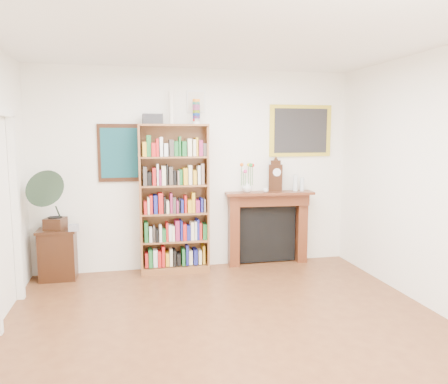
{
  "coord_description": "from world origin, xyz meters",
  "views": [
    {
      "loc": [
        -0.94,
        -3.6,
        1.91
      ],
      "look_at": [
        0.2,
        1.6,
        1.19
      ],
      "focal_mm": 35.0,
      "sensor_mm": 36.0,
      "label": 1
    }
  ],
  "objects_px": {
    "side_cabinet": "(58,254)",
    "mantel_clock": "(276,176)",
    "teacup": "(266,190)",
    "cd_stack": "(74,228)",
    "bottle_left": "(295,183)",
    "flower_vase": "(247,187)",
    "gramophone": "(52,197)",
    "fireplace": "(268,221)",
    "bookshelf": "(174,190)",
    "bottle_right": "(302,184)"
  },
  "relations": [
    {
      "from": "teacup",
      "to": "fireplace",
      "type": "bearing_deg",
      "value": 55.23
    },
    {
      "from": "side_cabinet",
      "to": "bottle_left",
      "type": "xyz_separation_m",
      "value": [
        3.31,
        0.05,
        0.86
      ]
    },
    {
      "from": "teacup",
      "to": "bottle_right",
      "type": "relative_size",
      "value": 0.4
    },
    {
      "from": "side_cabinet",
      "to": "teacup",
      "type": "relative_size",
      "value": 8.43
    },
    {
      "from": "cd_stack",
      "to": "teacup",
      "type": "xyz_separation_m",
      "value": [
        2.61,
        0.13,
        0.4
      ]
    },
    {
      "from": "side_cabinet",
      "to": "bottle_left",
      "type": "height_order",
      "value": "bottle_left"
    },
    {
      "from": "bookshelf",
      "to": "flower_vase",
      "type": "bearing_deg",
      "value": 5.95
    },
    {
      "from": "fireplace",
      "to": "teacup",
      "type": "relative_size",
      "value": 16.24
    },
    {
      "from": "side_cabinet",
      "to": "bookshelf",
      "type": "bearing_deg",
      "value": 1.4
    },
    {
      "from": "flower_vase",
      "to": "fireplace",
      "type": "bearing_deg",
      "value": 7.1
    },
    {
      "from": "bottle_right",
      "to": "bookshelf",
      "type": "bearing_deg",
      "value": -178.96
    },
    {
      "from": "bookshelf",
      "to": "fireplace",
      "type": "bearing_deg",
      "value": 6.99
    },
    {
      "from": "bookshelf",
      "to": "mantel_clock",
      "type": "relative_size",
      "value": 5.21
    },
    {
      "from": "bookshelf",
      "to": "cd_stack",
      "type": "relative_size",
      "value": 19.53
    },
    {
      "from": "gramophone",
      "to": "mantel_clock",
      "type": "height_order",
      "value": "mantel_clock"
    },
    {
      "from": "flower_vase",
      "to": "side_cabinet",
      "type": "bearing_deg",
      "value": -178.62
    },
    {
      "from": "mantel_clock",
      "to": "flower_vase",
      "type": "distance_m",
      "value": 0.46
    },
    {
      "from": "mantel_clock",
      "to": "teacup",
      "type": "xyz_separation_m",
      "value": [
        -0.18,
        -0.09,
        -0.19
      ]
    },
    {
      "from": "fireplace",
      "to": "cd_stack",
      "type": "bearing_deg",
      "value": -170.89
    },
    {
      "from": "bookshelf",
      "to": "bottle_left",
      "type": "relative_size",
      "value": 9.77
    },
    {
      "from": "side_cabinet",
      "to": "flower_vase",
      "type": "bearing_deg",
      "value": 2.37
    },
    {
      "from": "bookshelf",
      "to": "gramophone",
      "type": "bearing_deg",
      "value": -172.79
    },
    {
      "from": "cd_stack",
      "to": "flower_vase",
      "type": "distance_m",
      "value": 2.4
    },
    {
      "from": "bottle_left",
      "to": "bottle_right",
      "type": "relative_size",
      "value": 1.2
    },
    {
      "from": "side_cabinet",
      "to": "gramophone",
      "type": "relative_size",
      "value": 0.85
    },
    {
      "from": "fireplace",
      "to": "cd_stack",
      "type": "distance_m",
      "value": 2.7
    },
    {
      "from": "fireplace",
      "to": "flower_vase",
      "type": "bearing_deg",
      "value": -168.81
    },
    {
      "from": "gramophone",
      "to": "flower_vase",
      "type": "relative_size",
      "value": 5.03
    },
    {
      "from": "flower_vase",
      "to": "bottle_left",
      "type": "xyz_separation_m",
      "value": [
        0.73,
        -0.01,
        0.04
      ]
    },
    {
      "from": "side_cabinet",
      "to": "mantel_clock",
      "type": "height_order",
      "value": "mantel_clock"
    },
    {
      "from": "cd_stack",
      "to": "bottle_right",
      "type": "height_order",
      "value": "bottle_right"
    },
    {
      "from": "fireplace",
      "to": "teacup",
      "type": "distance_m",
      "value": 0.5
    },
    {
      "from": "teacup",
      "to": "flower_vase",
      "type": "bearing_deg",
      "value": 165.35
    },
    {
      "from": "bottle_left",
      "to": "mantel_clock",
      "type": "bearing_deg",
      "value": 173.12
    },
    {
      "from": "gramophone",
      "to": "cd_stack",
      "type": "xyz_separation_m",
      "value": [
        0.25,
        -0.03,
        -0.4
      ]
    },
    {
      "from": "gramophone",
      "to": "mantel_clock",
      "type": "bearing_deg",
      "value": 18.58
    },
    {
      "from": "mantel_clock",
      "to": "flower_vase",
      "type": "bearing_deg",
      "value": -154.11
    },
    {
      "from": "fireplace",
      "to": "mantel_clock",
      "type": "height_order",
      "value": "mantel_clock"
    },
    {
      "from": "flower_vase",
      "to": "gramophone",
      "type": "bearing_deg",
      "value": -176.44
    },
    {
      "from": "gramophone",
      "to": "cd_stack",
      "type": "relative_size",
      "value": 6.57
    },
    {
      "from": "bookshelf",
      "to": "teacup",
      "type": "height_order",
      "value": "bookshelf"
    },
    {
      "from": "mantel_clock",
      "to": "bottle_left",
      "type": "xyz_separation_m",
      "value": [
        0.29,
        -0.04,
        -0.1
      ]
    },
    {
      "from": "flower_vase",
      "to": "bottle_right",
      "type": "bearing_deg",
      "value": -1.17
    },
    {
      "from": "bottle_right",
      "to": "bottle_left",
      "type": "bearing_deg",
      "value": 177.28
    },
    {
      "from": "side_cabinet",
      "to": "mantel_clock",
      "type": "xyz_separation_m",
      "value": [
        3.02,
        0.09,
        0.96
      ]
    },
    {
      "from": "side_cabinet",
      "to": "teacup",
      "type": "bearing_deg",
      "value": 0.89
    },
    {
      "from": "gramophone",
      "to": "flower_vase",
      "type": "xyz_separation_m",
      "value": [
        2.6,
        0.16,
        0.04
      ]
    },
    {
      "from": "cd_stack",
      "to": "mantel_clock",
      "type": "bearing_deg",
      "value": 4.47
    },
    {
      "from": "gramophone",
      "to": "teacup",
      "type": "relative_size",
      "value": 9.91
    },
    {
      "from": "mantel_clock",
      "to": "bottle_right",
      "type": "relative_size",
      "value": 2.25
    }
  ]
}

